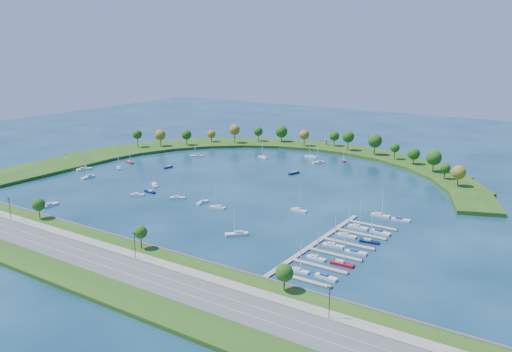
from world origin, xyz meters
The scene contains 38 objects.
ground centered at (0.00, 0.00, 0.00)m, with size 700.00×700.00×0.00m, color #07283D.
south_shoreline centered at (0.03, -122.88, 1.00)m, with size 420.00×43.10×11.60m.
breakwater centered at (-46.33, 48.72, 0.99)m, with size 286.74×247.64×2.00m.
breakwater_trees centered at (-6.09, 89.67, 10.74)m, with size 237.37×93.81×15.01m.
harbor_tower centered at (-6.77, 120.82, 4.30)m, with size 2.60×2.60×4.48m.
dock_system centered at (85.30, -61.00, 0.35)m, with size 24.28×82.00×1.60m.
moored_boat_0 centered at (-104.04, -30.55, 0.97)m, with size 5.66×9.94×14.10m.
moored_boat_1 centered at (-85.61, -42.40, 0.95)m, with size 2.87×9.20×13.39m.
moored_boat_2 centered at (-88.18, -15.44, 0.86)m, with size 6.81×5.88×10.39m.
moored_boat_3 centered at (-33.40, -52.36, 0.88)m, with size 7.52×5.70×11.06m.
moored_boat_4 centered at (-69.32, 40.28, 0.97)m, with size 9.22×7.95×14.06m.
moored_boat_5 centered at (15.96, -46.20, 0.90)m, with size 8.30×4.06×11.75m.
moored_boat_6 centered at (51.92, -28.07, 0.90)m, with size 8.17×2.47×11.93m.
moored_boat_7 centered at (-56.41, -90.10, 0.95)m, with size 3.09×9.29×13.46m.
moored_boat_8 centered at (-27.37, 63.10, 0.90)m, with size 8.44×4.38×11.95m.
moored_boat_9 centered at (0.41, 82.61, 0.95)m, with size 9.22×2.98×13.39m.
moored_boat_10 centered at (13.36, 35.32, 0.91)m, with size 4.46×8.48×12.01m.
moored_boat_11 centered at (-63.02, 3.91, 0.85)m, with size 2.91×6.94×9.89m.
moored_boat_12 centered at (-94.26, -0.38, 0.87)m, with size 7.61×3.68×10.78m.
moored_boat_13 centered at (4.17, -43.48, 0.87)m, with size 2.55×7.42×10.73m.
moored_boat_14 centered at (-32.01, -44.48, 0.88)m, with size 7.62×2.76×10.97m.
moored_boat_15 centered at (24.82, 84.71, 0.85)m, with size 5.18×6.43×9.60m.
moored_boat_16 centered at (-39.06, -33.30, 0.96)m, with size 8.88×7.74×13.60m.
moored_boat_17 centered at (12.78, 70.26, 0.91)m, with size 6.71×8.17×12.27m.
moored_boat_18 centered at (-11.77, -44.87, 0.89)m, with size 7.70×6.24×11.51m.
moored_boat_19 centered at (45.63, -71.40, 0.98)m, with size 8.84×8.86×14.37m.
docked_boat_0 centered at (85.53, -88.96, 0.88)m, with size 7.64×2.73×11.01m.
docked_boat_1 centered at (95.98, -88.29, 0.63)m, with size 8.58×3.07×1.72m.
docked_boat_2 centered at (85.53, -75.33, 0.88)m, with size 7.66×2.32×11.18m.
docked_boat_3 centered at (96.00, -74.87, 0.94)m, with size 9.01×2.79×13.13m.
docked_boat_4 centered at (85.51, -60.39, 0.92)m, with size 8.83×3.57×12.61m.
docked_boat_5 centered at (95.98, -61.93, 0.62)m, with size 8.57×3.51×1.70m.
docked_boat_6 centered at (85.52, -47.14, 0.91)m, with size 8.48×2.98×12.24m.
docked_boat_7 centered at (96.02, -48.03, 0.90)m, with size 8.28×3.25×11.86m.
docked_boat_8 centered at (85.50, -34.93, 0.94)m, with size 8.94×2.51×13.15m.
docked_boat_9 centered at (95.97, -35.43, 0.68)m, with size 9.29×3.66×1.84m.
docked_boat_10 centered at (87.91, -13.67, 0.94)m, with size 8.89×2.69×12.98m.
docked_boat_11 centered at (97.88, -14.56, 0.64)m, with size 8.73×3.58×1.73m.
Camera 1 is at (168.84, -243.03, 81.10)m, focal length 36.90 mm.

